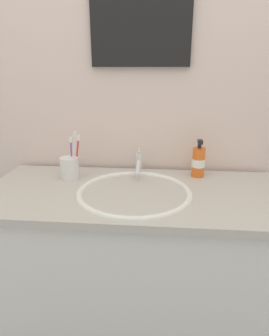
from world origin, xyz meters
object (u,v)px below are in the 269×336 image
object	(u,v)px
faucet	(138,164)
soap_dispenser	(198,162)
toothbrush_white	(74,153)
wall_mirror	(141,13)
toothbrush_cup	(70,168)
toothbrush_purple	(71,154)
toothbrush_red	(77,153)

from	to	relation	value
faucet	soap_dispenser	xyz separation A→B (m)	(0.26, -0.00, 0.02)
toothbrush_white	soap_dispenser	xyz separation A→B (m)	(0.52, 0.10, -0.06)
toothbrush_white	wall_mirror	size ratio (longest dim) A/B	0.50
toothbrush_cup	toothbrush_purple	xyz separation A→B (m)	(0.01, 0.02, 0.06)
toothbrush_purple	wall_mirror	bearing A→B (deg)	26.71
toothbrush_purple	soap_dispenser	bearing A→B (deg)	5.90
soap_dispenser	toothbrush_white	bearing A→B (deg)	-169.20
toothbrush_white	soap_dispenser	distance (m)	0.54
faucet	toothbrush_white	world-z (taller)	toothbrush_white
toothbrush_purple	soap_dispenser	size ratio (longest dim) A/B	1.03
faucet	toothbrush_purple	bearing A→B (deg)	-168.36
toothbrush_cup	toothbrush_white	xyz separation A→B (m)	(0.03, -0.02, 0.08)
toothbrush_red	toothbrush_white	size ratio (longest dim) A/B	0.87
toothbrush_red	soap_dispenser	bearing A→B (deg)	6.38
faucet	toothbrush_cup	bearing A→B (deg)	-164.55
faucet	toothbrush_red	xyz separation A→B (m)	(-0.26, -0.06, 0.06)
faucet	toothbrush_purple	size ratio (longest dim) A/B	0.90
toothbrush_white	toothbrush_red	bearing A→B (deg)	88.83
toothbrush_cup	toothbrush_white	distance (m)	0.08
toothbrush_red	toothbrush_purple	distance (m)	0.03
toothbrush_red	toothbrush_white	bearing A→B (deg)	-91.17
faucet	toothbrush_white	bearing A→B (deg)	-158.53
faucet	toothbrush_red	bearing A→B (deg)	-166.84
faucet	toothbrush_cup	world-z (taller)	faucet
toothbrush_red	faucet	bearing A→B (deg)	13.16
toothbrush_red	soap_dispenser	world-z (taller)	toothbrush_red
toothbrush_white	soap_dispenser	world-z (taller)	toothbrush_white
toothbrush_cup	soap_dispenser	distance (m)	0.56
toothbrush_white	soap_dispenser	size ratio (longest dim) A/B	1.25
toothbrush_cup	toothbrush_red	xyz separation A→B (m)	(0.03, 0.02, 0.06)
faucet	toothbrush_white	distance (m)	0.29
toothbrush_purple	toothbrush_red	bearing A→B (deg)	-3.86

